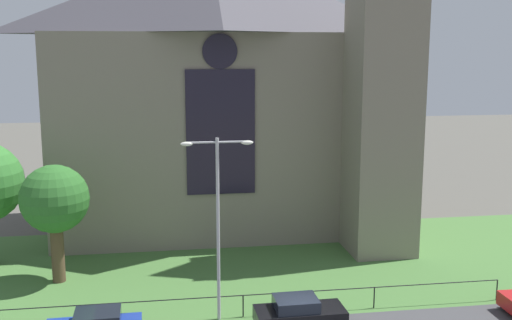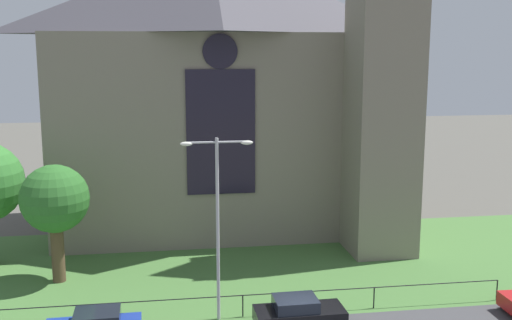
{
  "view_description": "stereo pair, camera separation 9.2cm",
  "coord_description": "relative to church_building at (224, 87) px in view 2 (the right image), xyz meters",
  "views": [
    {
      "loc": [
        -6.14,
        -25.27,
        12.8
      ],
      "look_at": [
        -0.99,
        8.0,
        6.79
      ],
      "focal_mm": 42.78,
      "sensor_mm": 36.0,
      "label": 1
    },
    {
      "loc": [
        -6.05,
        -25.28,
        12.8
      ],
      "look_at": [
        -0.99,
        8.0,
        6.79
      ],
      "focal_mm": 42.78,
      "sensor_mm": 36.0,
      "label": 2
    }
  ],
  "objects": [
    {
      "name": "tree_left_near",
      "position": [
        -10.42,
        -9.84,
        -5.58
      ],
      "size": [
        3.79,
        3.79,
        6.69
      ],
      "color": "brown",
      "rests_on": "ground"
    },
    {
      "name": "parked_car_black",
      "position": [
        1.64,
        -17.68,
        -9.53
      ],
      "size": [
        4.23,
        2.08,
        1.51
      ],
      "rotation": [
        0.0,
        0.0,
        0.02
      ],
      "color": "black",
      "rests_on": "ground"
    },
    {
      "name": "grass_verge",
      "position": [
        1.71,
        -10.55,
        -10.27
      ],
      "size": [
        120.0,
        20.0,
        0.01
      ],
      "primitive_type": "cube",
      "color": "#477538",
      "rests_on": "ground"
    },
    {
      "name": "streetlamp_near",
      "position": [
        -1.96,
        -16.15,
        -4.68
      ],
      "size": [
        3.37,
        0.26,
        8.88
      ],
      "color": "#B2B2B7",
      "rests_on": "ground"
    },
    {
      "name": "ground",
      "position": [
        1.71,
        -8.55,
        -10.27
      ],
      "size": [
        160.0,
        160.0,
        0.0
      ],
      "primitive_type": "plane",
      "color": "#56544C"
    },
    {
      "name": "church_building",
      "position": [
        0.0,
        0.0,
        0.0
      ],
      "size": [
        23.2,
        16.2,
        26.0
      ],
      "color": "gray",
      "rests_on": "ground"
    },
    {
      "name": "iron_railing",
      "position": [
        -0.77,
        -16.05,
        -9.31
      ],
      "size": [
        26.76,
        0.07,
        1.13
      ],
      "color": "black",
      "rests_on": "ground"
    }
  ]
}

